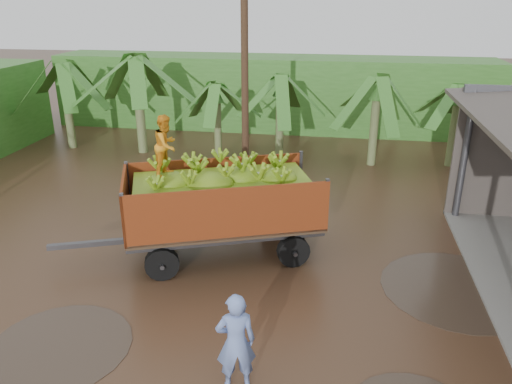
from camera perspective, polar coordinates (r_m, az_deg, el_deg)
ground at (r=11.48m, az=0.28°, el=-12.77°), size 100.00×100.00×0.00m
hedge_north at (r=26.01m, az=1.66°, el=11.29°), size 22.00×3.00×3.60m
banana_trailer at (r=12.95m, az=-3.95°, el=-1.06°), size 6.91×4.01×3.82m
man_blue at (r=8.91m, az=-2.32°, el=-16.78°), size 0.80×0.64×1.91m
utility_pole at (r=16.57m, az=-1.28°, el=12.72°), size 1.20×0.24×7.71m
banana_plants at (r=18.39m, az=-9.36°, el=6.69°), size 24.29×19.92×4.30m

